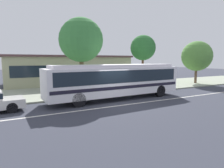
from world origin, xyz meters
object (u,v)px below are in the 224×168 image
object	(u,v)px
pedestrian_waiting_near_sign	(105,82)
pedestrian_walking_along_curb	(91,83)
street_tree_far_end	(197,56)
street_tree_mid_block	(143,48)
transit_bus	(116,79)
street_tree_near_stop	(81,40)

from	to	relation	value
pedestrian_waiting_near_sign	pedestrian_walking_along_curb	distance (m)	1.85
street_tree_far_end	street_tree_mid_block	bearing A→B (deg)	175.23
pedestrian_waiting_near_sign	street_tree_mid_block	xyz separation A→B (m)	(5.56, 1.33, 3.44)
pedestrian_waiting_near_sign	street_tree_far_end	size ratio (longest dim) A/B	0.30
transit_bus	street_tree_far_end	xyz separation A→B (m)	(14.27, 3.67, 2.04)
pedestrian_waiting_near_sign	street_tree_near_stop	xyz separation A→B (m)	(-2.17, 0.36, 3.87)
transit_bus	street_tree_mid_block	world-z (taller)	street_tree_mid_block
transit_bus	street_tree_mid_block	xyz separation A→B (m)	(5.98, 4.37, 2.90)
street_tree_mid_block	pedestrian_walking_along_curb	bearing A→B (deg)	-164.53
pedestrian_walking_along_curb	transit_bus	bearing A→B (deg)	-61.15
transit_bus	street_tree_mid_block	distance (m)	7.95
street_tree_near_stop	street_tree_mid_block	xyz separation A→B (m)	(7.72, 0.98, -0.42)
transit_bus	street_tree_far_end	size ratio (longest dim) A/B	2.08
street_tree_mid_block	street_tree_far_end	size ratio (longest dim) A/B	1.06
transit_bus	pedestrian_walking_along_curb	world-z (taller)	transit_bus
pedestrian_walking_along_curb	street_tree_mid_block	size ratio (longest dim) A/B	0.29
street_tree_mid_block	street_tree_near_stop	bearing A→B (deg)	-172.80
street_tree_mid_block	street_tree_far_end	distance (m)	8.37
pedestrian_walking_along_curb	street_tree_far_end	world-z (taller)	street_tree_far_end
street_tree_mid_block	street_tree_far_end	bearing A→B (deg)	-4.77
street_tree_mid_block	pedestrian_waiting_near_sign	bearing A→B (deg)	-166.52
transit_bus	street_tree_far_end	world-z (taller)	street_tree_far_end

